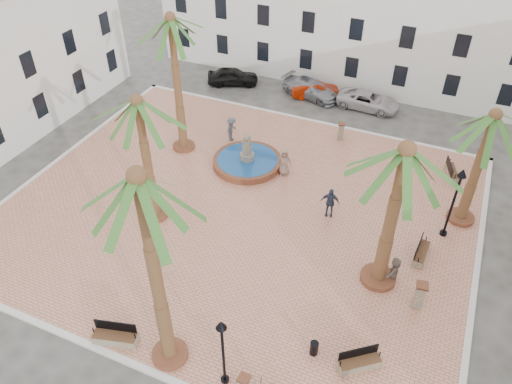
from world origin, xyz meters
The scene contains 30 objects.
ground centered at (0.00, 0.00, 0.00)m, with size 120.00×120.00×0.00m, color #56544F.
plaza centered at (0.00, 0.00, 0.07)m, with size 26.00×22.00×0.15m, color tan.
kerb_n centered at (0.00, 11.00, 0.08)m, with size 26.30×0.30×0.16m, color silver.
kerb_s centered at (0.00, -11.00, 0.08)m, with size 26.30×0.30×0.16m, color silver.
kerb_e centered at (13.00, 0.00, 0.08)m, with size 0.30×22.30×0.16m, color silver.
kerb_w centered at (-13.00, 0.00, 0.08)m, with size 0.30×22.30×0.16m, color silver.
building_north centered at (0.00, 19.99, 4.77)m, with size 30.40×7.40×9.50m.
fountain centered at (-1.38, 4.02, 0.46)m, with size 4.42×4.42×2.28m.
palm_nw centered at (-6.13, 4.10, 8.10)m, with size 4.84×4.84×9.16m.
palm_sw centered at (-4.12, -2.54, 6.61)m, with size 4.88×4.88×7.62m.
palm_s centered at (1.41, -10.04, 8.81)m, with size 5.04×5.04×9.95m.
palm_e centered at (8.55, -2.23, 6.95)m, with size 5.68×5.68×8.11m.
palm_ne centered at (11.79, 4.08, 6.06)m, with size 4.94×4.94×7.05m.
bench_s centered at (-1.12, -10.38, 0.45)m, with size 2.09×1.10×1.05m.
bench_se centered at (8.91, -7.31, 0.43)m, with size 1.81×1.60×0.98m.
bench_e centered at (10.22, 0.17, 0.42)m, with size 0.68×1.85×0.96m.
bench_ne centered at (10.78, 8.08, 0.42)m, with size 1.05×1.87×0.94m.
lamppost_s centered at (4.07, -10.13, 2.81)m, with size 0.43×0.43×3.92m.
lamppost_e centered at (11.08, 2.39, 3.13)m, with size 0.48×0.48×4.39m.
bollard_n centered at (3.26, 9.33, 0.81)m, with size 0.56×0.56×1.27m.
bollard_e centered at (10.59, -3.12, 0.92)m, with size 0.61×0.61×1.49m.
litter_bin centered at (6.98, -7.46, 0.50)m, with size 0.36×0.36×0.71m, color black.
pedestrian_fountain_a centered at (1.14, 4.03, 1.06)m, with size 0.89×0.58×1.82m, color #957664.
pedestrian_fountain_b centered at (4.88, 1.43, 1.07)m, with size 1.08×0.45×1.84m, color #303850.
pedestrian_north centered at (-3.55, 6.22, 1.03)m, with size 1.13×0.65×1.75m, color #505056.
pedestrian_east centered at (9.22, -2.05, 0.92)m, with size 1.43×0.46×1.54m, color gray.
car_black centered at (-7.31, 14.16, 0.70)m, with size 1.65×4.11×1.40m, color black.
car_red centered at (-0.37, 14.77, 0.61)m, with size 1.30×3.72×1.23m, color #A11B02.
car_silver centered at (-0.71, 14.66, 0.69)m, with size 1.93×4.74×1.38m, color #96989E.
car_white centered at (3.87, 14.68, 0.65)m, with size 2.14×4.65×1.29m, color beige.
Camera 1 is at (9.68, -19.75, 18.97)m, focal length 35.00 mm.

